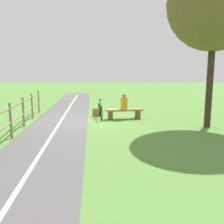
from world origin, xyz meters
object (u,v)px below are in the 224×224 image
object	(u,v)px
bench	(124,112)
tree_mid_field	(215,3)
person_seated	(124,102)
bicycle	(100,110)
backpack	(97,112)

from	to	relation	value
bench	tree_mid_field	world-z (taller)	tree_mid_field
bench	tree_mid_field	bearing A→B (deg)	141.85
tree_mid_field	bench	bearing A→B (deg)	-27.22
person_seated	tree_mid_field	size ratio (longest dim) A/B	0.11
bicycle	backpack	size ratio (longest dim) A/B	4.50
bicycle	tree_mid_field	distance (m)	6.38
person_seated	tree_mid_field	xyz separation A→B (m)	(-3.23, 1.65, 3.88)
bench	bicycle	world-z (taller)	bicycle
person_seated	backpack	size ratio (longest dim) A/B	1.86
bench	person_seated	world-z (taller)	person_seated
bench	tree_mid_field	distance (m)	5.65
person_seated	backpack	distance (m)	1.61
tree_mid_field	bicycle	bearing A→B (deg)	-22.88
person_seated	bicycle	distance (m)	1.19
bench	bicycle	distance (m)	1.14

